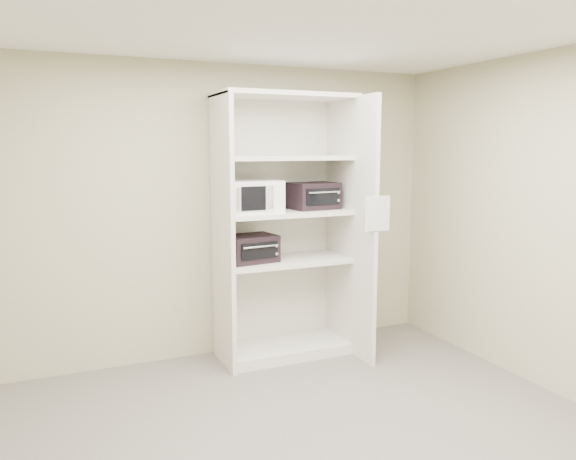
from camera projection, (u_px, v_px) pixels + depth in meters
name	position (u px, v px, depth m)	size (l,w,h in m)	color
floor	(301.00, 456.00, 3.56)	(4.50, 4.00, 0.01)	#67625A
ceiling	(303.00, 12.00, 3.17)	(4.50, 4.00, 0.01)	white
wall_back	(210.00, 212.00, 5.17)	(4.50, 0.02, 2.70)	tan
wall_right	(570.00, 226.00, 4.26)	(0.02, 4.00, 2.70)	tan
shelving_unit	(289.00, 236.00, 5.20)	(1.24, 0.92, 2.42)	white
microwave	(252.00, 196.00, 4.97)	(0.48, 0.36, 0.29)	white
toaster_oven_upper	(313.00, 196.00, 5.26)	(0.43, 0.32, 0.25)	black
toaster_oven_lower	(251.00, 248.00, 5.06)	(0.44, 0.33, 0.24)	black
paper_sign	(378.00, 214.00, 4.82)	(0.23, 0.01, 0.30)	white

